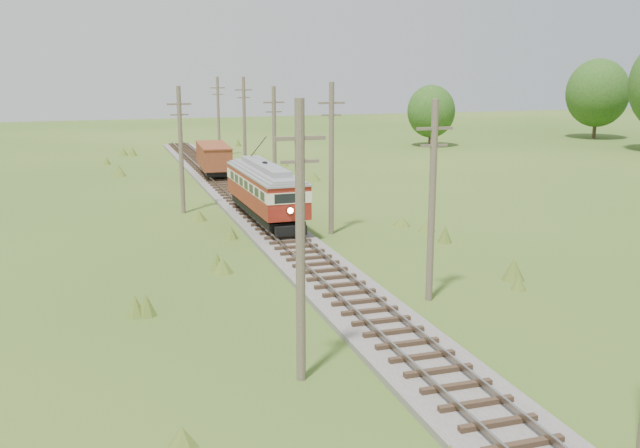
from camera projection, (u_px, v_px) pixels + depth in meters
name	position (u px, v px, depth m)	size (l,w,h in m)	color
railbed_main	(268.00, 224.00, 44.72)	(3.60, 96.00, 0.57)	#605B54
streetcar	(265.00, 187.00, 44.70)	(2.82, 11.29, 5.13)	black
gondola	(214.00, 157.00, 63.23)	(2.86, 7.69, 2.51)	black
gravel_pile	(259.00, 172.00, 63.87)	(3.29, 3.49, 1.20)	gray
utility_pole_r_2	(432.00, 200.00, 29.90)	(1.60, 0.30, 8.60)	brown
utility_pole_r_3	(331.00, 157.00, 41.91)	(1.60, 0.30, 9.00)	brown
utility_pole_r_4	(274.00, 141.00, 54.01)	(1.60, 0.30, 8.40)	brown
utility_pole_r_5	(244.00, 124.00, 66.16)	(1.60, 0.30, 8.90)	brown
utility_pole_r_6	(218.00, 116.00, 78.21)	(1.60, 0.30, 8.70)	brown
utility_pole_l_a	(300.00, 241.00, 22.05)	(1.60, 0.30, 9.00)	brown
utility_pole_l_b	(181.00, 149.00, 48.04)	(1.60, 0.30, 8.60)	brown
tree_right_5	(597.00, 93.00, 97.19)	(8.40, 8.40, 10.82)	#38281C
tree_mid_b	(431.00, 111.00, 88.04)	(5.88, 5.88, 7.57)	#38281C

